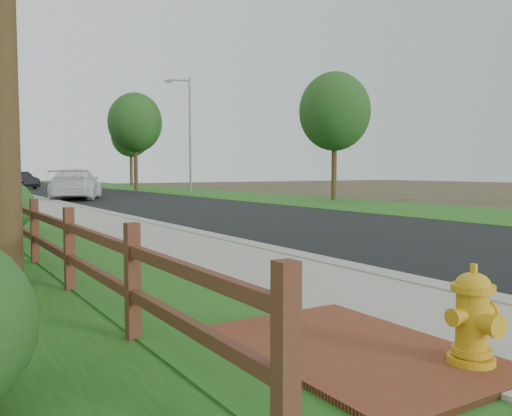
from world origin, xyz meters
TOP-DOWN VIEW (x-y plane):
  - ground at (0.00, 0.00)m, footprint 120.00×120.00m
  - road at (4.60, 35.00)m, footprint 8.00×90.00m
  - curb at (0.40, 35.00)m, footprint 0.40×90.00m
  - wet_gutter at (0.75, 35.00)m, footprint 0.50×90.00m
  - verge_far at (11.50, 35.00)m, footprint 6.00×90.00m
  - brick_patch at (-2.20, -1.00)m, footprint 1.60×2.40m
  - ranch_fence at (-3.60, 6.40)m, footprint 0.12×16.92m
  - fire_hydrant at (-1.70, -1.76)m, footprint 0.50×0.40m
  - white_suv at (2.00, 25.40)m, footprint 4.12×5.99m
  - dark_car_mid at (4.09, 33.59)m, footprint 3.01×4.41m
  - dark_car_far at (2.00, 44.27)m, footprint 2.65×4.64m
  - streetlight at (11.47, 31.61)m, footprint 1.82×0.78m
  - tree_near_right at (13.00, 17.23)m, footprint 3.65×3.65m
  - tree_mid_right at (9.06, 35.91)m, footprint 4.12×4.12m
  - tree_far_right at (13.00, 48.33)m, footprint 3.89×3.89m

SIDE VIEW (x-z plane):
  - ground at x=0.00m, z-range 0.00..0.00m
  - road at x=4.60m, z-range 0.00..0.02m
  - verge_far at x=11.50m, z-range 0.00..0.04m
  - wet_gutter at x=0.75m, z-range 0.02..0.02m
  - brick_patch at x=-2.20m, z-range 0.00..0.11m
  - curb at x=0.40m, z-range 0.00..0.12m
  - fire_hydrant at x=-1.70m, z-range 0.07..0.84m
  - ranch_fence at x=-3.60m, z-range 0.07..1.17m
  - dark_car_mid at x=4.09m, z-range 0.02..1.41m
  - dark_car_far at x=2.00m, z-range 0.02..1.47m
  - white_suv at x=2.00m, z-range 0.02..1.63m
  - tree_near_right at x=13.00m, z-range 1.26..7.84m
  - streetlight at x=11.47m, z-range 0.54..8.70m
  - tree_far_right at x=13.00m, z-range 1.43..8.60m
  - tree_mid_right at x=9.06m, z-range 1.45..8.93m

